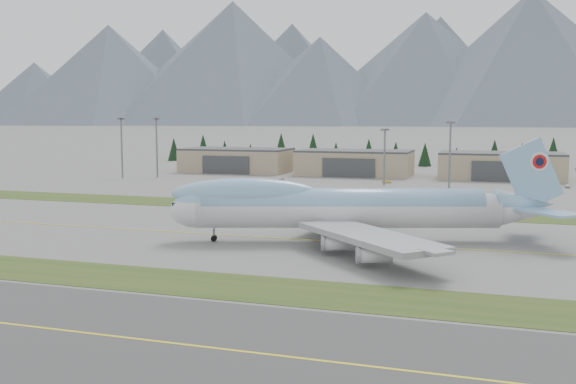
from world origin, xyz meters
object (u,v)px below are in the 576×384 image
(service_vehicle_a, at_px, (281,180))
(service_vehicle_b, at_px, (387,183))
(hangar_right, at_px, (501,166))
(service_vehicle_c, at_px, (567,188))
(hangar_left, at_px, (237,160))
(boeing_747_freighter, at_px, (344,207))
(hangar_center, at_px, (355,163))

(service_vehicle_a, bearing_deg, service_vehicle_b, 0.97)
(hangar_right, distance_m, service_vehicle_c, 35.98)
(service_vehicle_a, relative_size, service_vehicle_b, 0.98)
(service_vehicle_b, bearing_deg, hangar_left, 62.28)
(service_vehicle_a, bearing_deg, service_vehicle_c, 1.08)
(service_vehicle_b, xyz_separation_m, service_vehicle_c, (63.52, 3.13, 0.00))
(hangar_right, xyz_separation_m, service_vehicle_b, (-41.30, -30.91, -5.39))
(boeing_747_freighter, distance_m, service_vehicle_b, 118.76)
(service_vehicle_a, relative_size, service_vehicle_c, 0.83)
(hangar_left, xyz_separation_m, hangar_center, (55.00, 0.00, 0.00))
(hangar_right, relative_size, service_vehicle_c, 11.03)
(hangar_right, relative_size, service_vehicle_b, 13.04)
(boeing_747_freighter, height_order, service_vehicle_a, boeing_747_freighter)
(hangar_left, relative_size, service_vehicle_b, 13.04)
(hangar_center, bearing_deg, service_vehicle_c, -18.67)
(hangar_right, bearing_deg, boeing_747_freighter, -101.88)
(hangar_right, xyz_separation_m, service_vehicle_c, (22.22, -27.78, -5.39))
(hangar_left, distance_m, service_vehicle_a, 46.35)
(hangar_center, relative_size, service_vehicle_a, 13.33)
(hangar_left, bearing_deg, boeing_747_freighter, -60.70)
(hangar_center, distance_m, service_vehicle_c, 86.96)
(hangar_right, bearing_deg, hangar_left, 180.00)
(boeing_747_freighter, distance_m, service_vehicle_a, 127.26)
(service_vehicle_c, bearing_deg, boeing_747_freighter, -108.24)
(boeing_747_freighter, relative_size, hangar_left, 1.64)
(hangar_left, relative_size, service_vehicle_a, 13.33)
(boeing_747_freighter, height_order, service_vehicle_c, boeing_747_freighter)
(service_vehicle_a, bearing_deg, hangar_center, 53.63)
(service_vehicle_a, xyz_separation_m, service_vehicle_b, (41.43, 1.92, 0.00))
(hangar_center, bearing_deg, hangar_right, 0.00)
(boeing_747_freighter, xyz_separation_m, service_vehicle_b, (-9.95, 118.14, -6.85))
(hangar_left, relative_size, hangar_right, 1.00)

